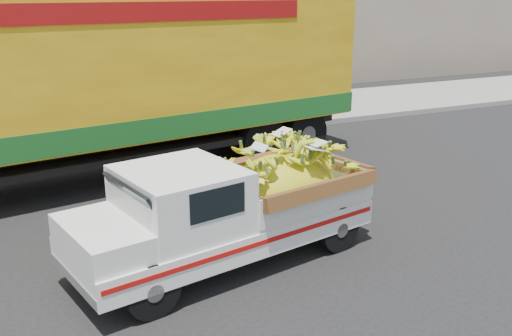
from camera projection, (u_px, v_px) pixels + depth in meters
name	position (u px, v px, depth m)	size (l,w,h in m)	color
ground	(212.00, 260.00, 8.23)	(100.00, 100.00, 0.00)	black
curb	(113.00, 145.00, 14.06)	(60.00, 0.25, 0.15)	gray
sidewalk	(98.00, 127.00, 15.87)	(60.00, 4.00, 0.14)	gray
building_right	(369.00, 6.00, 26.65)	(14.00, 6.00, 6.00)	gray
pickup_truck	(244.00, 203.00, 8.11)	(4.57, 2.42, 1.52)	black
semi_trailer	(85.00, 77.00, 10.97)	(12.07, 4.40, 3.80)	black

